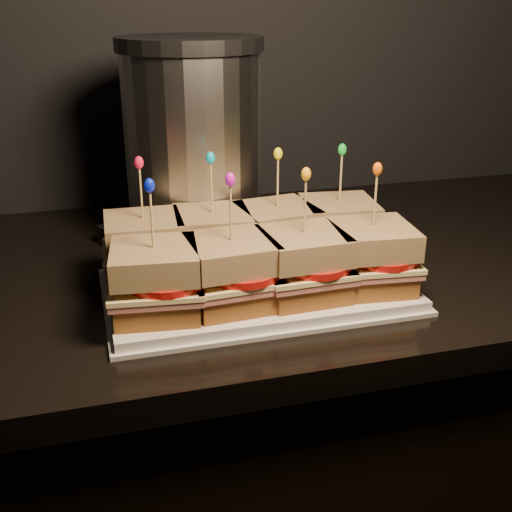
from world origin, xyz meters
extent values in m
cube|color=black|center=(0.21, 1.67, 0.43)|extent=(2.63, 0.63, 0.86)
cube|color=black|center=(0.21, 1.67, 0.88)|extent=(2.67, 0.67, 0.04)
cube|color=white|center=(-0.08, 1.54, 0.91)|extent=(0.39, 0.24, 0.02)
cube|color=white|center=(-0.08, 1.54, 0.90)|extent=(0.41, 0.26, 0.01)
cube|color=brown|center=(-0.22, 1.60, 0.93)|extent=(0.10, 0.10, 0.03)
cube|color=#C06658|center=(-0.22, 1.60, 0.95)|extent=(0.11, 0.11, 0.01)
cube|color=#FFE79A|center=(-0.22, 1.60, 0.95)|extent=(0.11, 0.11, 0.01)
cylinder|color=red|center=(-0.21, 1.59, 0.96)|extent=(0.10, 0.10, 0.01)
cube|color=#583314|center=(-0.22, 1.60, 0.98)|extent=(0.10, 0.10, 0.03)
cylinder|color=tan|center=(-0.22, 1.60, 1.03)|extent=(0.00, 0.00, 0.09)
ellipsoid|color=red|center=(-0.22, 1.60, 1.07)|extent=(0.01, 0.01, 0.02)
cube|color=brown|center=(-0.13, 1.60, 0.93)|extent=(0.11, 0.11, 0.03)
cube|color=#C06658|center=(-0.13, 1.60, 0.95)|extent=(0.12, 0.11, 0.01)
cube|color=#FFE79A|center=(-0.13, 1.60, 0.95)|extent=(0.12, 0.12, 0.01)
cylinder|color=red|center=(-0.12, 1.59, 0.96)|extent=(0.10, 0.10, 0.01)
cube|color=#583314|center=(-0.13, 1.60, 0.98)|extent=(0.11, 0.11, 0.03)
cylinder|color=tan|center=(-0.13, 1.60, 1.03)|extent=(0.00, 0.00, 0.09)
ellipsoid|color=#04A1B7|center=(-0.13, 1.60, 1.07)|extent=(0.01, 0.01, 0.02)
cube|color=brown|center=(-0.03, 1.60, 0.93)|extent=(0.11, 0.11, 0.03)
cube|color=#C06658|center=(-0.03, 1.60, 0.95)|extent=(0.12, 0.12, 0.01)
cube|color=#FFE79A|center=(-0.03, 1.60, 0.95)|extent=(0.12, 0.12, 0.01)
cylinder|color=red|center=(-0.02, 1.59, 0.96)|extent=(0.10, 0.10, 0.01)
cube|color=#583314|center=(-0.03, 1.60, 0.98)|extent=(0.11, 0.11, 0.03)
cylinder|color=tan|center=(-0.03, 1.60, 1.03)|extent=(0.00, 0.00, 0.09)
ellipsoid|color=yellow|center=(-0.03, 1.60, 1.07)|extent=(0.01, 0.01, 0.02)
cube|color=brown|center=(0.06, 1.60, 0.93)|extent=(0.11, 0.11, 0.03)
cube|color=#C06658|center=(0.06, 1.60, 0.95)|extent=(0.12, 0.12, 0.01)
cube|color=#FFE79A|center=(0.06, 1.60, 0.95)|extent=(0.12, 0.12, 0.01)
cylinder|color=red|center=(0.07, 1.59, 0.96)|extent=(0.10, 0.10, 0.01)
cube|color=#583314|center=(0.06, 1.60, 0.98)|extent=(0.11, 0.11, 0.03)
cylinder|color=tan|center=(0.06, 1.60, 1.03)|extent=(0.00, 0.00, 0.09)
ellipsoid|color=green|center=(0.06, 1.60, 1.07)|extent=(0.01, 0.01, 0.02)
cube|color=brown|center=(-0.22, 1.49, 0.93)|extent=(0.11, 0.11, 0.03)
cube|color=#C06658|center=(-0.22, 1.49, 0.95)|extent=(0.12, 0.12, 0.01)
cube|color=#FFE79A|center=(-0.22, 1.49, 0.95)|extent=(0.12, 0.12, 0.01)
cylinder|color=red|center=(-0.21, 1.48, 0.96)|extent=(0.10, 0.10, 0.01)
cube|color=#583314|center=(-0.22, 1.49, 0.98)|extent=(0.11, 0.11, 0.03)
cylinder|color=tan|center=(-0.22, 1.49, 1.03)|extent=(0.00, 0.00, 0.09)
ellipsoid|color=#0919D7|center=(-0.22, 1.49, 1.07)|extent=(0.01, 0.01, 0.02)
cube|color=brown|center=(-0.13, 1.49, 0.93)|extent=(0.11, 0.11, 0.03)
cube|color=#C06658|center=(-0.13, 1.49, 0.95)|extent=(0.12, 0.11, 0.01)
cube|color=#FFE79A|center=(-0.13, 1.49, 0.95)|extent=(0.12, 0.11, 0.01)
cylinder|color=red|center=(-0.12, 1.48, 0.96)|extent=(0.10, 0.10, 0.01)
cube|color=#583314|center=(-0.13, 1.49, 0.98)|extent=(0.11, 0.11, 0.03)
cylinder|color=tan|center=(-0.13, 1.49, 1.03)|extent=(0.00, 0.00, 0.09)
ellipsoid|color=#CA13B6|center=(-0.13, 1.49, 1.07)|extent=(0.01, 0.01, 0.02)
cube|color=brown|center=(-0.03, 1.49, 0.93)|extent=(0.10, 0.10, 0.03)
cube|color=#C06658|center=(-0.03, 1.49, 0.95)|extent=(0.11, 0.11, 0.01)
cube|color=#FFE79A|center=(-0.03, 1.49, 0.95)|extent=(0.11, 0.11, 0.01)
cylinder|color=red|center=(-0.02, 1.48, 0.96)|extent=(0.10, 0.10, 0.01)
cube|color=#583314|center=(-0.03, 1.49, 0.98)|extent=(0.10, 0.10, 0.03)
cylinder|color=tan|center=(-0.03, 1.49, 1.03)|extent=(0.00, 0.00, 0.09)
ellipsoid|color=orange|center=(-0.03, 1.49, 1.07)|extent=(0.01, 0.01, 0.02)
cube|color=brown|center=(0.06, 1.49, 0.93)|extent=(0.11, 0.11, 0.03)
cube|color=#C06658|center=(0.06, 1.49, 0.95)|extent=(0.12, 0.12, 0.01)
cube|color=#FFE79A|center=(0.06, 1.49, 0.95)|extent=(0.12, 0.12, 0.01)
cylinder|color=red|center=(0.07, 1.48, 0.96)|extent=(0.10, 0.10, 0.01)
cube|color=#583314|center=(0.06, 1.49, 0.98)|extent=(0.11, 0.11, 0.03)
cylinder|color=tan|center=(0.06, 1.49, 1.03)|extent=(0.00, 0.00, 0.09)
ellipsoid|color=#E7540A|center=(0.06, 1.49, 1.07)|extent=(0.01, 0.01, 0.02)
cube|color=#262628|center=(-0.12, 1.75, 0.91)|extent=(0.31, 0.29, 0.03)
cylinder|color=silver|center=(-0.12, 1.75, 1.06)|extent=(0.21, 0.21, 0.27)
cylinder|color=#262628|center=(-0.12, 1.75, 1.21)|extent=(0.22, 0.22, 0.02)
camera|label=1|loc=(-0.29, 0.78, 1.27)|focal=45.00mm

